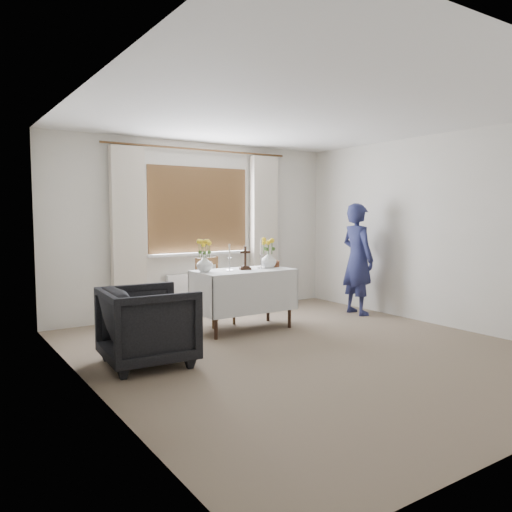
{
  "coord_description": "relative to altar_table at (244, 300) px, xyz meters",
  "views": [
    {
      "loc": [
        -3.36,
        -4.07,
        1.47
      ],
      "look_at": [
        0.01,
        0.99,
        0.95
      ],
      "focal_mm": 35.0,
      "sensor_mm": 36.0,
      "label": 1
    }
  ],
  "objects": [
    {
      "name": "wooden_cross",
      "position": [
        0.02,
        0.0,
        0.53
      ],
      "size": [
        0.16,
        0.14,
        0.3
      ],
      "primitive_type": null,
      "rotation": [
        0.0,
        0.0,
        -0.33
      ],
      "color": "black",
      "rests_on": "altar_table"
    },
    {
      "name": "candlestick_right",
      "position": [
        0.25,
        -0.02,
        0.57
      ],
      "size": [
        0.12,
        0.12,
        0.38
      ],
      "primitive_type": null,
      "rotation": [
        0.0,
        0.0,
        0.11
      ],
      "color": "silver",
      "rests_on": "altar_table"
    },
    {
      "name": "ground",
      "position": [
        0.04,
        -1.19,
        -0.38
      ],
      "size": [
        5.0,
        5.0,
        0.0
      ],
      "primitive_type": "plane",
      "color": "#86765C",
      "rests_on": "ground"
    },
    {
      "name": "wicker_basket",
      "position": [
        0.51,
        0.11,
        0.42
      ],
      "size": [
        0.21,
        0.21,
        0.08
      ],
      "primitive_type": "cylinder",
      "rotation": [
        0.0,
        0.0,
        -0.03
      ],
      "color": "brown",
      "rests_on": "altar_table"
    },
    {
      "name": "wooden_chair",
      "position": [
        -0.16,
        0.47,
        0.06
      ],
      "size": [
        0.47,
        0.47,
        0.89
      ],
      "primitive_type": null,
      "rotation": [
        0.0,
        0.0,
        0.18
      ],
      "color": "brown",
      "rests_on": "ground"
    },
    {
      "name": "person",
      "position": [
        1.91,
        -0.08,
        0.43
      ],
      "size": [
        0.43,
        0.62,
        1.61
      ],
      "primitive_type": "imported",
      "rotation": [
        0.0,
        0.0,
        1.49
      ],
      "color": "navy",
      "rests_on": "ground"
    },
    {
      "name": "altar_table",
      "position": [
        0.0,
        0.0,
        0.0
      ],
      "size": [
        1.24,
        0.64,
        0.76
      ],
      "primitive_type": "cube",
      "color": "silver",
      "rests_on": "ground"
    },
    {
      "name": "armchair",
      "position": [
        -1.55,
        -0.72,
        0.0
      ],
      "size": [
        0.9,
        0.88,
        0.77
      ],
      "primitive_type": "imported",
      "rotation": [
        0.0,
        0.0,
        1.5
      ],
      "color": "black",
      "rests_on": "ground"
    },
    {
      "name": "flower_vase_left",
      "position": [
        -0.51,
        0.08,
        0.48
      ],
      "size": [
        0.2,
        0.2,
        0.21
      ],
      "primitive_type": "imported",
      "rotation": [
        0.0,
        0.0,
        0.01
      ],
      "color": "silver",
      "rests_on": "altar_table"
    },
    {
      "name": "candlestick_left",
      "position": [
        -0.2,
        0.01,
        0.55
      ],
      "size": [
        0.1,
        0.1,
        0.33
      ],
      "primitive_type": null,
      "rotation": [
        0.0,
        0.0,
        0.08
      ],
      "color": "silver",
      "rests_on": "altar_table"
    },
    {
      "name": "radiator",
      "position": [
        0.04,
        1.23,
        -0.08
      ],
      "size": [
        1.1,
        0.1,
        0.6
      ],
      "primitive_type": "cube",
      "color": "silver",
      "rests_on": "ground"
    },
    {
      "name": "flower_vase_right",
      "position": [
        0.38,
        0.0,
        0.49
      ],
      "size": [
        0.27,
        0.27,
        0.22
      ],
      "primitive_type": "imported",
      "rotation": [
        0.0,
        0.0,
        -0.43
      ],
      "color": "silver",
      "rests_on": "altar_table"
    }
  ]
}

